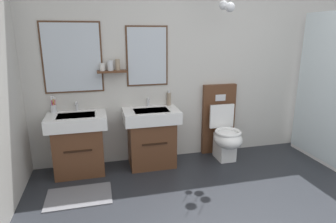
{
  "coord_description": "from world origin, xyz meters",
  "views": [
    {
      "loc": [
        -1.53,
        -1.63,
        1.69
      ],
      "look_at": [
        -0.71,
        1.63,
        0.76
      ],
      "focal_mm": 30.43,
      "sensor_mm": 36.0,
      "label": 1
    }
  ],
  "objects_px": {
    "soap_dispenser": "(169,99)",
    "toothbrush_cup": "(54,108)",
    "vanity_sink_left": "(79,142)",
    "vanity_sink_right": "(151,136)",
    "toilet": "(223,131)",
    "shower_tray": "(334,129)"
  },
  "relations": [
    {
      "from": "toilet",
      "to": "vanity_sink_left",
      "type": "bearing_deg",
      "value": -179.98
    },
    {
      "from": "soap_dispenser",
      "to": "shower_tray",
      "type": "height_order",
      "value": "shower_tray"
    },
    {
      "from": "toilet",
      "to": "soap_dispenser",
      "type": "distance_m",
      "value": 0.88
    },
    {
      "from": "toothbrush_cup",
      "to": "soap_dispenser",
      "type": "xyz_separation_m",
      "value": [
        1.45,
        0.01,
        0.03
      ]
    },
    {
      "from": "toothbrush_cup",
      "to": "soap_dispenser",
      "type": "distance_m",
      "value": 1.45
    },
    {
      "from": "vanity_sink_right",
      "to": "toothbrush_cup",
      "type": "bearing_deg",
      "value": 172.17
    },
    {
      "from": "vanity_sink_right",
      "to": "toilet",
      "type": "distance_m",
      "value": 1.01
    },
    {
      "from": "toilet",
      "to": "vanity_sink_right",
      "type": "bearing_deg",
      "value": -179.96
    },
    {
      "from": "vanity_sink_left",
      "to": "toothbrush_cup",
      "type": "height_order",
      "value": "toothbrush_cup"
    },
    {
      "from": "toilet",
      "to": "shower_tray",
      "type": "bearing_deg",
      "value": -13.42
    },
    {
      "from": "vanity_sink_left",
      "to": "vanity_sink_right",
      "type": "relative_size",
      "value": 1.0
    },
    {
      "from": "soap_dispenser",
      "to": "toothbrush_cup",
      "type": "bearing_deg",
      "value": -179.59
    },
    {
      "from": "soap_dispenser",
      "to": "shower_tray",
      "type": "xyz_separation_m",
      "value": [
        2.23,
        -0.53,
        -0.44
      ]
    },
    {
      "from": "toothbrush_cup",
      "to": "soap_dispenser",
      "type": "height_order",
      "value": "toothbrush_cup"
    },
    {
      "from": "toilet",
      "to": "toothbrush_cup",
      "type": "bearing_deg",
      "value": 175.79
    },
    {
      "from": "vanity_sink_right",
      "to": "shower_tray",
      "type": "distance_m",
      "value": 2.54
    },
    {
      "from": "toothbrush_cup",
      "to": "shower_tray",
      "type": "bearing_deg",
      "value": -8.02
    },
    {
      "from": "vanity_sink_right",
      "to": "soap_dispenser",
      "type": "distance_m",
      "value": 0.55
    },
    {
      "from": "vanity_sink_right",
      "to": "vanity_sink_left",
      "type": "bearing_deg",
      "value": 180.0
    },
    {
      "from": "toothbrush_cup",
      "to": "shower_tray",
      "type": "relative_size",
      "value": 0.11
    },
    {
      "from": "toothbrush_cup",
      "to": "shower_tray",
      "type": "xyz_separation_m",
      "value": [
        3.69,
        -0.52,
        -0.41
      ]
    },
    {
      "from": "vanity_sink_left",
      "to": "shower_tray",
      "type": "xyz_separation_m",
      "value": [
        3.42,
        -0.36,
        -0.01
      ]
    }
  ]
}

